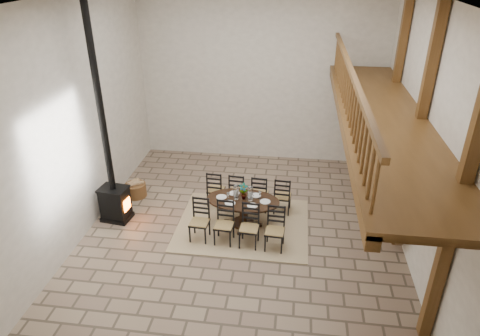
# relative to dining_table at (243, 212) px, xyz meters

# --- Properties ---
(ground) EXTENTS (8.00, 8.00, 0.00)m
(ground) POSITION_rel_dining_table_xyz_m (0.02, -0.23, -0.35)
(ground) COLOR #8F785F
(ground) RESTS_ON ground
(room_shell) EXTENTS (7.02, 8.02, 5.01)m
(room_shell) POSITION_rel_dining_table_xyz_m (1.21, -0.23, 2.66)
(room_shell) COLOR silver
(room_shell) RESTS_ON ground
(rug) EXTENTS (3.00, 2.50, 0.02)m
(rug) POSITION_rel_dining_table_xyz_m (-0.00, -0.00, -0.34)
(rug) COLOR tan
(rug) RESTS_ON ground
(dining_table) EXTENTS (2.17, 1.98, 1.07)m
(dining_table) POSITION_rel_dining_table_xyz_m (0.00, 0.00, 0.00)
(dining_table) COLOR black
(dining_table) RESTS_ON ground
(wood_stove) EXTENTS (0.71, 0.58, 5.00)m
(wood_stove) POSITION_rel_dining_table_xyz_m (-3.00, -0.16, 0.77)
(wood_stove) COLOR black
(wood_stove) RESTS_ON ground
(log_basket) EXTENTS (0.54, 0.54, 0.44)m
(log_basket) POSITION_rel_dining_table_xyz_m (-2.92, 0.93, -0.16)
(log_basket) COLOR brown
(log_basket) RESTS_ON ground
(log_stack) EXTENTS (0.37, 0.47, 0.32)m
(log_stack) POSITION_rel_dining_table_xyz_m (-3.21, 0.73, -0.19)
(log_stack) COLOR tan
(log_stack) RESTS_ON ground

